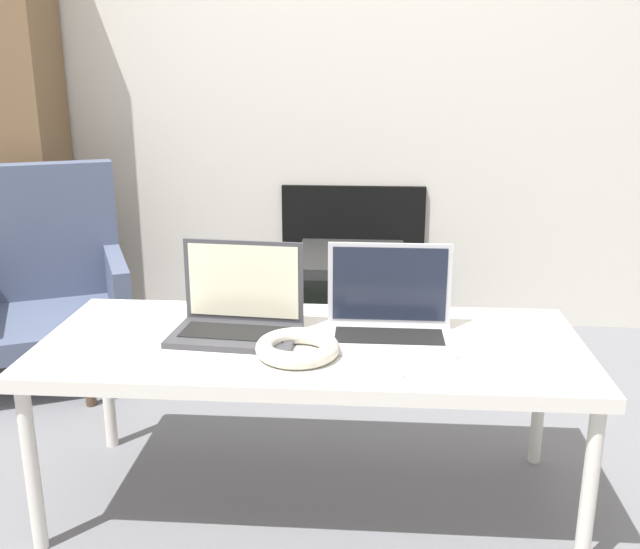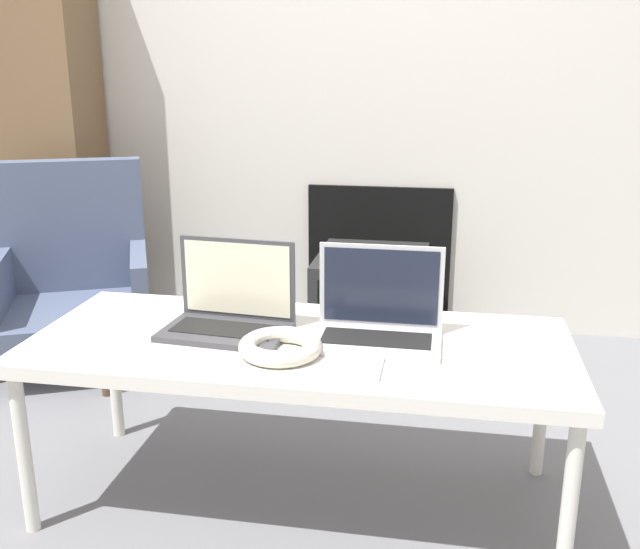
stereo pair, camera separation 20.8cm
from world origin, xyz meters
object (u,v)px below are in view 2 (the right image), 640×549
laptop_left (230,310)px  headphones (280,346)px  tv (372,300)px  armchair (72,269)px  laptop_right (378,318)px  phone (368,368)px

laptop_left → headphones: (0.17, -0.14, -0.03)m
headphones → tv: headphones is taller
laptop_left → armchair: armchair is taller
laptop_right → tv: laptop_right is taller
phone → tv: size_ratio=0.24×
laptop_left → phone: size_ratio=2.75×
armchair → phone: bearing=-62.1°
laptop_left → headphones: bearing=-35.6°
phone → laptop_right: bearing=89.2°
phone → armchair: armchair is taller
laptop_right → headphones: laptop_right is taller
headphones → phone: headphones is taller
laptop_right → headphones: size_ratio=1.58×
tv → headphones: bearing=-94.1°
laptop_left → phone: (0.39, -0.20, -0.05)m
laptop_left → tv: laptop_left is taller
armchair → laptop_right: bearing=-56.1°
laptop_right → laptop_left: bearing=180.0°
laptop_right → phone: laptop_right is taller
armchair → headphones: bearing=-65.7°
phone → armchair: 1.64m
phone → armchair: bearing=142.2°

